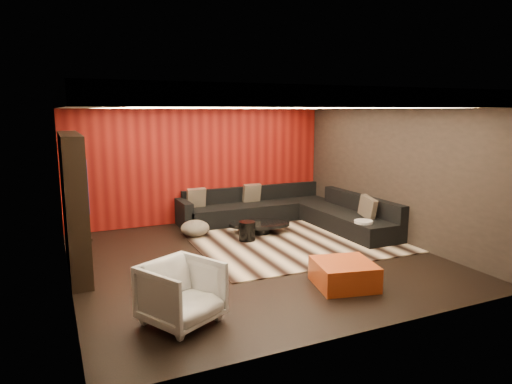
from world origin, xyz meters
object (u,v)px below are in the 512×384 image
coffee_table (259,228)px  drum_stool (247,231)px  sectional_sofa (290,212)px  white_side_table (363,232)px  orange_ottoman (344,274)px  armchair (181,293)px

coffee_table → drum_stool: bearing=-137.7°
drum_stool → sectional_sofa: bearing=31.4°
drum_stool → white_side_table: (2.00, -1.04, 0.01)m
orange_ottoman → armchair: armchair is taller
orange_ottoman → armchair: 2.49m
coffee_table → sectional_sofa: 1.10m
drum_stool → white_side_table: white_side_table is taller
orange_ottoman → sectional_sofa: sectional_sofa is taller
coffee_table → armchair: armchair is taller
drum_stool → armchair: 3.56m
orange_ottoman → white_side_table: bearing=45.7°
armchair → sectional_sofa: bearing=18.6°
coffee_table → sectional_sofa: (0.99, 0.47, 0.14)m
coffee_table → white_side_table: white_side_table is taller
sectional_sofa → armchair: bearing=-133.5°
sectional_sofa → white_side_table: bearing=-74.1°
white_side_table → armchair: (-4.11, -1.83, 0.16)m
orange_ottoman → armchair: (-2.48, -0.16, 0.20)m
coffee_table → drum_stool: (-0.46, -0.42, 0.08)m
sectional_sofa → coffee_table: bearing=-154.8°
white_side_table → orange_ottoman: 2.33m
coffee_table → orange_ottoman: orange_ottoman is taller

